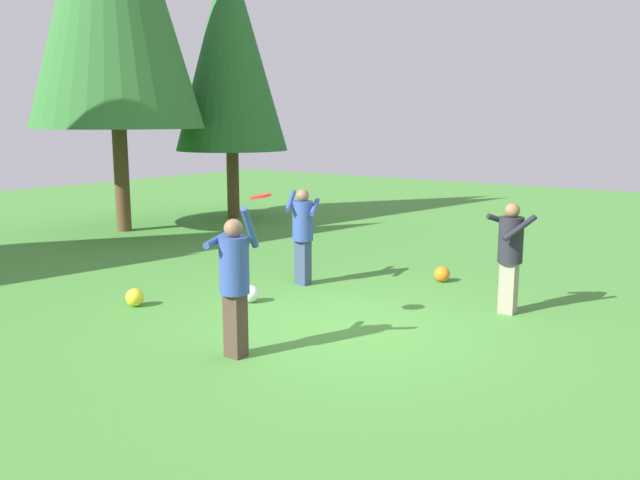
# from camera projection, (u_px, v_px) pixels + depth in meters

# --- Properties ---
(ground_plane) EXTENTS (40.00, 40.00, 0.00)m
(ground_plane) POSITION_uv_depth(u_px,v_px,m) (343.00, 329.00, 8.68)
(ground_plane) COLOR #478C38
(person_thrower) EXTENTS (0.60, 0.60, 1.77)m
(person_thrower) POSITION_uv_depth(u_px,v_px,m) (234.00, 276.00, 7.51)
(person_thrower) COLOR #4C382D
(person_thrower) RESTS_ON ground_plane
(person_catcher) EXTENTS (0.70, 0.67, 1.59)m
(person_catcher) POSITION_uv_depth(u_px,v_px,m) (303.00, 228.00, 10.85)
(person_catcher) COLOR #38476B
(person_catcher) RESTS_ON ground_plane
(person_bystander) EXTENTS (0.70, 0.70, 1.57)m
(person_bystander) POSITION_uv_depth(u_px,v_px,m) (510.00, 249.00, 9.23)
(person_bystander) COLOR gray
(person_bystander) RESTS_ON ground_plane
(frisbee) EXTENTS (0.38, 0.38, 0.08)m
(frisbee) POSITION_uv_depth(u_px,v_px,m) (261.00, 196.00, 8.11)
(frisbee) COLOR red
(ball_white) EXTENTS (0.26, 0.26, 0.26)m
(ball_white) POSITION_uv_depth(u_px,v_px,m) (250.00, 294.00, 9.91)
(ball_white) COLOR white
(ball_white) RESTS_ON ground_plane
(ball_yellow) EXTENTS (0.27, 0.27, 0.27)m
(ball_yellow) POSITION_uv_depth(u_px,v_px,m) (135.00, 297.00, 9.71)
(ball_yellow) COLOR yellow
(ball_yellow) RESTS_ON ground_plane
(ball_orange) EXTENTS (0.26, 0.26, 0.26)m
(ball_orange) POSITION_uv_depth(u_px,v_px,m) (442.00, 274.00, 11.17)
(ball_orange) COLOR orange
(ball_orange) RESTS_ON ground_plane
(tree_far_right) EXTENTS (3.03, 3.03, 7.24)m
(tree_far_right) POSITION_uv_depth(u_px,v_px,m) (230.00, 49.00, 17.74)
(tree_far_right) COLOR brown
(tree_far_right) RESTS_ON ground_plane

